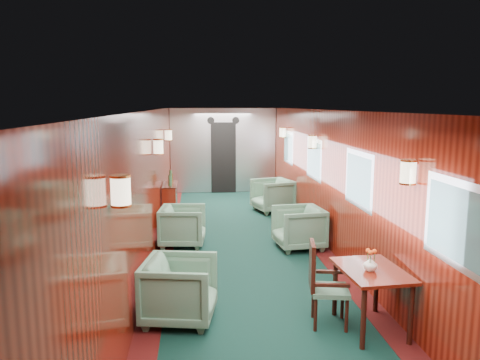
{
  "coord_description": "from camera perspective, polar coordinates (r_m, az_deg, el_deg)",
  "views": [
    {
      "loc": [
        -0.79,
        -7.3,
        2.49
      ],
      "look_at": [
        0.0,
        0.95,
        1.15
      ],
      "focal_mm": 35.0,
      "sensor_mm": 36.0,
      "label": 1
    }
  ],
  "objects": [
    {
      "name": "armchair_left_near",
      "position": [
        5.6,
        -7.34,
        -13.12
      ],
      "size": [
        0.94,
        0.92,
        0.74
      ],
      "primitive_type": "imported",
      "rotation": [
        0.0,
        0.0,
        1.4
      ],
      "color": "#214E3C",
      "rests_on": "ground"
    },
    {
      "name": "flower_vase",
      "position": [
        5.35,
        15.62,
        -9.82
      ],
      "size": [
        0.17,
        0.17,
        0.16
      ],
      "primitive_type": "imported",
      "rotation": [
        0.0,
        0.0,
        -0.11
      ],
      "color": "white",
      "rests_on": "dining_table"
    },
    {
      "name": "bulkhead",
      "position": [
        13.3,
        -2.05,
        3.55
      ],
      "size": [
        2.98,
        0.17,
        2.39
      ],
      "color": "silver",
      "rests_on": "ground"
    },
    {
      "name": "room",
      "position": [
        7.39,
        0.71,
        2.54
      ],
      "size": [
        12.0,
        12.1,
        2.4
      ],
      "color": "black",
      "rests_on": "ground"
    },
    {
      "name": "armchair_right_near",
      "position": [
        8.26,
        7.16,
        -5.79
      ],
      "size": [
        0.89,
        0.87,
        0.73
      ],
      "primitive_type": "imported",
      "rotation": [
        0.0,
        0.0,
        -1.45
      ],
      "color": "#214E3C",
      "rests_on": "ground"
    },
    {
      "name": "wall_sconces",
      "position": [
        7.94,
        0.27,
        4.12
      ],
      "size": [
        2.97,
        7.97,
        0.25
      ],
      "color": "beige",
      "rests_on": "ground"
    },
    {
      "name": "windows_right",
      "position": [
        7.95,
        11.23,
        1.49
      ],
      "size": [
        0.02,
        8.6,
        0.8
      ],
      "color": "silver",
      "rests_on": "ground"
    },
    {
      "name": "credenza",
      "position": [
        10.02,
        -8.51,
        -2.77
      ],
      "size": [
        0.3,
        0.94,
        1.12
      ],
      "color": "maroon",
      "rests_on": "ground"
    },
    {
      "name": "side_chair",
      "position": [
        5.48,
        9.95,
        -11.99
      ],
      "size": [
        0.49,
        0.51,
        0.97
      ],
      "rotation": [
        0.0,
        0.0,
        -0.17
      ],
      "color": "#214E3C",
      "rests_on": "ground"
    },
    {
      "name": "armchair_left_far",
      "position": [
        8.4,
        -6.99,
        -5.58
      ],
      "size": [
        0.86,
        0.84,
        0.71
      ],
      "primitive_type": "imported",
      "rotation": [
        0.0,
        0.0,
        1.47
      ],
      "color": "#214E3C",
      "rests_on": "ground"
    },
    {
      "name": "armchair_right_far",
      "position": [
        10.98,
        3.98,
        -1.88
      ],
      "size": [
        1.04,
        1.03,
        0.77
      ],
      "primitive_type": "imported",
      "rotation": [
        0.0,
        0.0,
        -1.29
      ],
      "color": "#214E3C",
      "rests_on": "ground"
    },
    {
      "name": "dining_table",
      "position": [
        5.48,
        15.73,
        -11.51
      ],
      "size": [
        0.71,
        0.98,
        0.7
      ],
      "rotation": [
        0.0,
        0.0,
        0.07
      ],
      "color": "maroon",
      "rests_on": "ground"
    }
  ]
}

